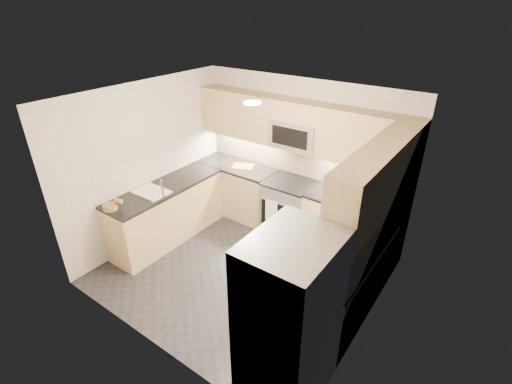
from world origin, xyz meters
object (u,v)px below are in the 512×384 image
Objects in this scene: refrigerator at (290,320)px; utensil_bowl at (373,206)px; fruit_basket at (110,207)px; cutting_board at (243,166)px; microwave at (296,134)px; gas_range at (289,208)px.

utensil_bowl is (-0.07, 2.31, 0.11)m from refrigerator.
utensil_bowl is at bearing 35.04° from fruit_basket.
cutting_board is (-2.41, 2.47, 0.05)m from refrigerator.
fruit_basket is at bearing -144.96° from utensil_bowl.
microwave reaches higher than cutting_board.
fruit_basket is (-2.95, -2.07, -0.03)m from utensil_bowl.
microwave is 3.04m from refrigerator.
gas_range is at bearing -2.45° from cutting_board.
fruit_basket reaches higher than cutting_board.
microwave is 3.15× the size of utensil_bowl.
gas_range is 1.25m from microwave.
microwave is at bearing 170.20° from utensil_bowl.
fruit_basket reaches higher than gas_range.
cutting_board is (-2.35, 0.15, -0.06)m from utensil_bowl.
microwave is at bearing 4.98° from cutting_board.
microwave is 1.23m from cutting_board.
microwave is 1.56m from utensil_bowl.
gas_range is 0.51× the size of refrigerator.
utensil_bowl is (1.38, -0.24, -0.69)m from microwave.
refrigerator is at bearing -60.38° from microwave.
utensil_bowl reaches higher than cutting_board.
cutting_board is 2.31m from fruit_basket.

